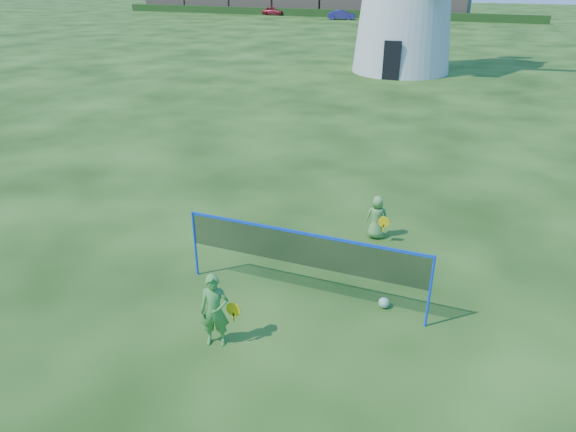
% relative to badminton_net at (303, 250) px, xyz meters
% --- Properties ---
extents(ground, '(220.00, 220.00, 0.00)m').
position_rel_badminton_net_xyz_m(ground, '(-0.78, 0.15, -1.14)').
color(ground, black).
rests_on(ground, ground).
extents(badminton_net, '(5.05, 0.05, 1.55)m').
position_rel_badminton_net_xyz_m(badminton_net, '(0.00, 0.00, 0.00)').
color(badminton_net, blue).
rests_on(badminton_net, ground).
extents(player_girl, '(0.72, 0.49, 1.44)m').
position_rel_badminton_net_xyz_m(player_girl, '(-0.96, -1.91, -0.42)').
color(player_girl, '#44923A').
rests_on(player_girl, ground).
extents(player_boy, '(0.67, 0.47, 1.12)m').
position_rel_badminton_net_xyz_m(player_boy, '(0.80, 3.20, -0.58)').
color(player_boy, '#609B4A').
rests_on(player_boy, ground).
extents(play_ball, '(0.22, 0.22, 0.22)m').
position_rel_badminton_net_xyz_m(play_ball, '(1.63, 0.30, -1.03)').
color(play_ball, green).
rests_on(play_ball, ground).
extents(hedge, '(62.00, 0.80, 1.00)m').
position_rel_badminton_net_xyz_m(hedge, '(-22.78, 66.15, -0.64)').
color(hedge, '#193814').
rests_on(hedge, ground).
extents(car_left, '(3.53, 1.68, 1.17)m').
position_rel_badminton_net_xyz_m(car_left, '(-28.90, 66.09, -0.56)').
color(car_left, maroon).
rests_on(car_left, ground).
extents(car_right, '(3.83, 1.86, 1.21)m').
position_rel_badminton_net_xyz_m(car_right, '(-17.51, 62.69, -0.53)').
color(car_right, navy).
rests_on(car_right, ground).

